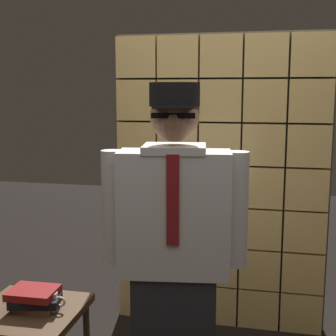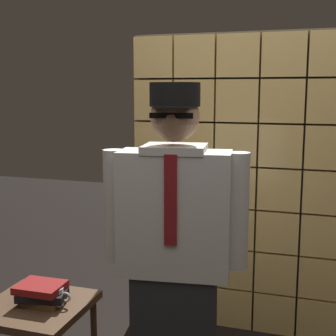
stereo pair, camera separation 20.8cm
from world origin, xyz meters
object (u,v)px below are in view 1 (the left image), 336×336
(standing_person, at_px, (174,259))
(coffee_mug, at_px, (50,302))
(side_table, at_px, (29,324))
(book_stack, at_px, (35,299))

(standing_person, distance_m, coffee_mug, 0.70)
(side_table, relative_size, book_stack, 2.09)
(standing_person, bearing_deg, side_table, 173.51)
(standing_person, relative_size, coffee_mug, 13.59)
(coffee_mug, bearing_deg, side_table, -171.70)
(side_table, height_order, book_stack, book_stack)
(coffee_mug, bearing_deg, book_stack, -173.66)
(side_table, bearing_deg, book_stack, 13.20)
(standing_person, distance_m, book_stack, 0.77)
(side_table, distance_m, book_stack, 0.14)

